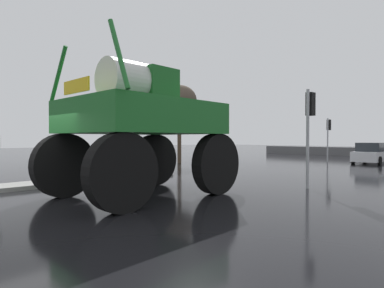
{
  "coord_description": "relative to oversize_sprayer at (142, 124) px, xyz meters",
  "views": [
    {
      "loc": [
        9.44,
        -2.67,
        1.8
      ],
      "look_at": [
        1.11,
        5.65,
        1.61
      ],
      "focal_mm": 29.87,
      "sensor_mm": 36.0,
      "label": 1
    }
  ],
  "objects": [
    {
      "name": "ground_plane",
      "position": [
        -1.2,
        14.68,
        -2.26
      ],
      "size": [
        120.0,
        120.0,
        0.0
      ],
      "primitive_type": "plane",
      "color": "black"
    },
    {
      "name": "median_island",
      "position": [
        -4.39,
        0.44,
        -2.18
      ],
      "size": [
        1.39,
        8.34,
        0.15
      ],
      "primitive_type": "cube",
      "color": "gray",
      "rests_on": "ground"
    },
    {
      "name": "oversize_sprayer",
      "position": [
        0.0,
        0.0,
        0.0
      ],
      "size": [
        4.19,
        5.73,
        4.71
      ],
      "rotation": [
        0.0,
        0.0,
        1.61
      ],
      "color": "black",
      "rests_on": "ground"
    },
    {
      "name": "sedan_ahead",
      "position": [
        1.02,
        19.88,
        -1.54
      ],
      "size": [
        1.92,
        4.12,
        1.52
      ],
      "rotation": [
        0.0,
        0.0,
        1.58
      ],
      "color": "silver",
      "rests_on": "ground"
    },
    {
      "name": "traffic_signal_near_left",
      "position": [
        -5.46,
        5.26,
        0.46
      ],
      "size": [
        0.24,
        0.54,
        3.72
      ],
      "color": "#A8AAAF",
      "rests_on": "ground"
    },
    {
      "name": "traffic_signal_near_right",
      "position": [
        3.05,
        5.27,
        0.36
      ],
      "size": [
        0.24,
        0.54,
        3.59
      ],
      "color": "#A8AAAF",
      "rests_on": "ground"
    },
    {
      "name": "traffic_signal_far_left",
      "position": [
        -2.07,
        19.74,
        0.25
      ],
      "size": [
        0.24,
        0.55,
        3.44
      ],
      "color": "#A8AAAF",
      "rests_on": "ground"
    },
    {
      "name": "bare_tree_left",
      "position": [
        -9.14,
        10.06,
        2.37
      ],
      "size": [
        2.56,
        2.56,
        5.78
      ],
      "color": "#473828",
      "rests_on": "ground"
    },
    {
      "name": "roadside_barrier",
      "position": [
        -1.2,
        29.38,
        -1.81
      ],
      "size": [
        24.99,
        0.24,
        0.9
      ],
      "primitive_type": "cube",
      "color": "#59595B",
      "rests_on": "ground"
    }
  ]
}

